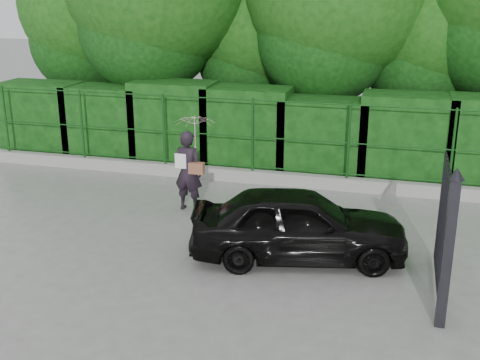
# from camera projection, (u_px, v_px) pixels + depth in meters

# --- Properties ---
(ground) EXTENTS (80.00, 80.00, 0.00)m
(ground) POSITION_uv_depth(u_px,v_px,m) (170.00, 255.00, 10.86)
(ground) COLOR gray
(kerb) EXTENTS (14.00, 0.25, 0.30)m
(kerb) POSITION_uv_depth(u_px,v_px,m) (237.00, 175.00, 14.94)
(kerb) COLOR #9E9E99
(kerb) RESTS_ON ground
(fence) EXTENTS (14.13, 0.06, 1.80)m
(fence) POSITION_uv_depth(u_px,v_px,m) (246.00, 134.00, 14.57)
(fence) COLOR #114012
(fence) RESTS_ON kerb
(hedge) EXTENTS (14.20, 1.20, 2.25)m
(hedge) POSITION_uv_depth(u_px,v_px,m) (249.00, 130.00, 15.56)
(hedge) COLOR black
(hedge) RESTS_ON ground
(gate) EXTENTS (0.22, 2.33, 2.36)m
(gate) POSITION_uv_depth(u_px,v_px,m) (446.00, 236.00, 8.68)
(gate) COLOR black
(gate) RESTS_ON ground
(woman) EXTENTS (0.92, 0.88, 2.08)m
(woman) POSITION_uv_depth(u_px,v_px,m) (192.00, 151.00, 12.67)
(woman) COLOR black
(woman) RESTS_ON ground
(car) EXTENTS (4.03, 2.32, 1.29)m
(car) POSITION_uv_depth(u_px,v_px,m) (299.00, 224.00, 10.56)
(car) COLOR black
(car) RESTS_ON ground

